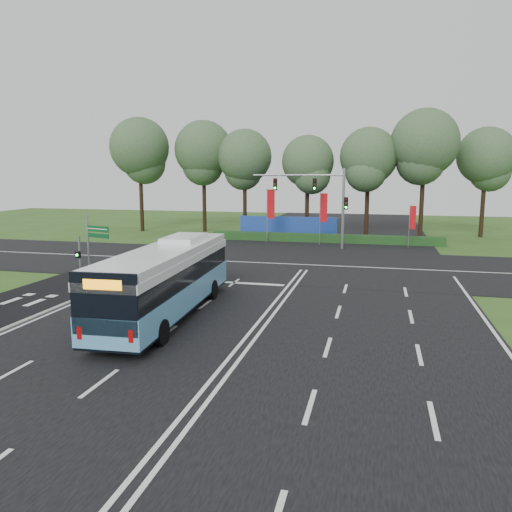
{
  "coord_description": "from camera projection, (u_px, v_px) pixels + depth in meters",
  "views": [
    {
      "loc": [
        4.96,
        -23.14,
        6.51
      ],
      "look_at": [
        -1.21,
        2.0,
        2.24
      ],
      "focal_mm": 35.0,
      "sensor_mm": 36.0,
      "label": 1
    }
  ],
  "objects": [
    {
      "name": "ground",
      "position": [
        270.0,
        308.0,
        24.4
      ],
      "size": [
        120.0,
        120.0,
        0.0
      ],
      "primitive_type": "plane",
      "color": "#2F511B",
      "rests_on": "ground"
    },
    {
      "name": "road_main",
      "position": [
        270.0,
        308.0,
        24.4
      ],
      "size": [
        20.0,
        120.0,
        0.04
      ],
      "primitive_type": "cube",
      "color": "black",
      "rests_on": "ground"
    },
    {
      "name": "road_cross",
      "position": [
        305.0,
        265.0,
        35.89
      ],
      "size": [
        120.0,
        14.0,
        0.05
      ],
      "primitive_type": "cube",
      "color": "black",
      "rests_on": "ground"
    },
    {
      "name": "bike_path",
      "position": [
        9.0,
        307.0,
        24.46
      ],
      "size": [
        5.0,
        18.0,
        0.06
      ],
      "primitive_type": "cube",
      "color": "black",
      "rests_on": "ground"
    },
    {
      "name": "kerb_strip",
      "position": [
        51.0,
        310.0,
        23.89
      ],
      "size": [
        0.25,
        18.0,
        0.12
      ],
      "primitive_type": "cube",
      "color": "gray",
      "rests_on": "ground"
    },
    {
      "name": "city_bus",
      "position": [
        167.0,
        280.0,
        22.74
      ],
      "size": [
        3.14,
        12.15,
        3.45
      ],
      "rotation": [
        0.0,
        0.0,
        0.05
      ],
      "color": "#589DCD",
      "rests_on": "ground"
    },
    {
      "name": "pedestrian_signal",
      "position": [
        80.0,
        262.0,
        27.16
      ],
      "size": [
        0.27,
        0.41,
        3.19
      ],
      "rotation": [
        0.0,
        0.0,
        -0.09
      ],
      "color": "gray",
      "rests_on": "ground"
    },
    {
      "name": "street_sign",
      "position": [
        93.0,
        244.0,
        27.6
      ],
      "size": [
        1.62,
        0.55,
        4.29
      ],
      "rotation": [
        0.0,
        0.0,
        -0.29
      ],
      "color": "gray",
      "rests_on": "ground"
    },
    {
      "name": "banner_flag_left",
      "position": [
        270.0,
        208.0,
        47.46
      ],
      "size": [
        0.76,
        0.16,
        5.17
      ],
      "rotation": [
        0.0,
        0.0,
        0.14
      ],
      "color": "gray",
      "rests_on": "ground"
    },
    {
      "name": "banner_flag_mid",
      "position": [
        323.0,
        211.0,
        45.49
      ],
      "size": [
        0.71,
        0.2,
        4.87
      ],
      "rotation": [
        0.0,
        0.0,
        -0.21
      ],
      "color": "gray",
      "rests_on": "ground"
    },
    {
      "name": "banner_flag_right",
      "position": [
        412.0,
        220.0,
        43.71
      ],
      "size": [
        0.57,
        0.06,
        3.84
      ],
      "rotation": [
        0.0,
        0.0,
        -0.01
      ],
      "color": "gray",
      "rests_on": "ground"
    },
    {
      "name": "traffic_light_gantry",
      "position": [
        323.0,
        195.0,
        43.23
      ],
      "size": [
        8.41,
        0.28,
        7.0
      ],
      "color": "gray",
      "rests_on": "ground"
    },
    {
      "name": "hedge",
      "position": [
        324.0,
        238.0,
        47.81
      ],
      "size": [
        22.0,
        1.2,
        0.8
      ],
      "primitive_type": "cube",
      "color": "#163D18",
      "rests_on": "ground"
    },
    {
      "name": "blue_hoarding",
      "position": [
        288.0,
        227.0,
        51.03
      ],
      "size": [
        10.0,
        0.3,
        2.2
      ],
      "primitive_type": "cube",
      "color": "#1D3E9D",
      "rests_on": "ground"
    },
    {
      "name": "eucalyptus_row",
      "position": [
        297.0,
        152.0,
        52.6
      ],
      "size": [
        42.99,
        9.46,
        12.87
      ],
      "color": "black",
      "rests_on": "ground"
    }
  ]
}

